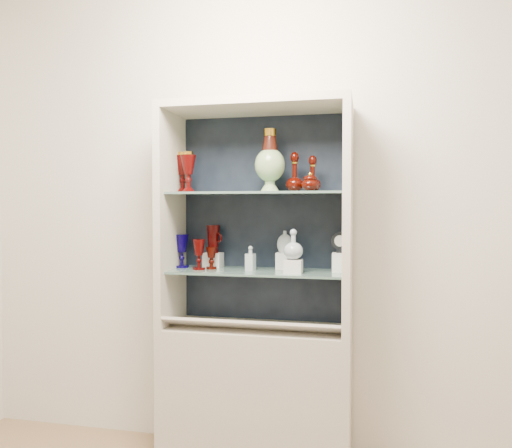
% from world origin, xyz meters
% --- Properties ---
extents(wall_back, '(3.50, 0.02, 2.80)m').
position_xyz_m(wall_back, '(0.00, 1.75, 1.40)').
color(wall_back, silver).
rests_on(wall_back, ground).
extents(cabinet_base, '(1.00, 0.40, 0.75)m').
position_xyz_m(cabinet_base, '(0.00, 1.53, 0.38)').
color(cabinet_base, beige).
rests_on(cabinet_base, ground).
extents(cabinet_back_panel, '(0.98, 0.02, 1.15)m').
position_xyz_m(cabinet_back_panel, '(0.00, 1.72, 1.32)').
color(cabinet_back_panel, black).
rests_on(cabinet_back_panel, cabinet_base).
extents(cabinet_side_left, '(0.04, 0.40, 1.15)m').
position_xyz_m(cabinet_side_left, '(-0.48, 1.53, 1.32)').
color(cabinet_side_left, beige).
rests_on(cabinet_side_left, cabinet_base).
extents(cabinet_side_right, '(0.04, 0.40, 1.15)m').
position_xyz_m(cabinet_side_right, '(0.48, 1.53, 1.32)').
color(cabinet_side_right, beige).
rests_on(cabinet_side_right, cabinet_base).
extents(cabinet_top_cap, '(1.00, 0.40, 0.04)m').
position_xyz_m(cabinet_top_cap, '(0.00, 1.53, 1.92)').
color(cabinet_top_cap, beige).
rests_on(cabinet_top_cap, cabinet_side_left).
extents(shelf_lower, '(0.92, 0.34, 0.01)m').
position_xyz_m(shelf_lower, '(0.00, 1.55, 1.04)').
color(shelf_lower, slate).
rests_on(shelf_lower, cabinet_side_left).
extents(shelf_upper, '(0.92, 0.34, 0.01)m').
position_xyz_m(shelf_upper, '(0.00, 1.55, 1.46)').
color(shelf_upper, slate).
rests_on(shelf_upper, cabinet_side_left).
extents(label_ledge, '(0.92, 0.17, 0.09)m').
position_xyz_m(label_ledge, '(0.00, 1.42, 0.78)').
color(label_ledge, beige).
rests_on(label_ledge, cabinet_base).
extents(label_card_0, '(0.10, 0.06, 0.03)m').
position_xyz_m(label_card_0, '(-0.28, 1.42, 0.80)').
color(label_card_0, white).
rests_on(label_card_0, label_ledge).
extents(label_card_1, '(0.10, 0.06, 0.03)m').
position_xyz_m(label_card_1, '(0.02, 1.42, 0.80)').
color(label_card_1, white).
rests_on(label_card_1, label_ledge).
extents(label_card_2, '(0.10, 0.06, 0.03)m').
position_xyz_m(label_card_2, '(0.32, 1.42, 0.80)').
color(label_card_2, white).
rests_on(label_card_2, label_ledge).
extents(pedestal_lamp_left, '(0.10, 0.10, 0.23)m').
position_xyz_m(pedestal_lamp_left, '(-0.44, 1.61, 1.58)').
color(pedestal_lamp_left, '#3F0403').
rests_on(pedestal_lamp_left, shelf_upper).
extents(pedestal_lamp_right, '(0.08, 0.08, 0.22)m').
position_xyz_m(pedestal_lamp_right, '(-0.37, 1.50, 1.58)').
color(pedestal_lamp_right, '#3F0403').
rests_on(pedestal_lamp_right, shelf_upper).
extents(enamel_urn, '(0.19, 0.19, 0.33)m').
position_xyz_m(enamel_urn, '(0.07, 1.55, 1.64)').
color(enamel_urn, '#094F2A').
rests_on(enamel_urn, shelf_upper).
extents(ruby_decanter_a, '(0.12, 0.12, 0.24)m').
position_xyz_m(ruby_decanter_a, '(0.20, 1.58, 1.59)').
color(ruby_decanter_a, '#380802').
rests_on(ruby_decanter_a, shelf_upper).
extents(ruby_decanter_b, '(0.10, 0.10, 0.20)m').
position_xyz_m(ruby_decanter_b, '(0.29, 1.58, 1.57)').
color(ruby_decanter_b, '#380802').
rests_on(ruby_decanter_b, shelf_upper).
extents(lidded_bowl, '(0.11, 0.11, 0.10)m').
position_xyz_m(lidded_bowl, '(0.29, 1.48, 1.52)').
color(lidded_bowl, '#380802').
rests_on(lidded_bowl, shelf_upper).
extents(cobalt_goblet, '(0.10, 0.10, 0.19)m').
position_xyz_m(cobalt_goblet, '(-0.44, 1.59, 1.14)').
color(cobalt_goblet, '#070046').
rests_on(cobalt_goblet, shelf_lower).
extents(ruby_goblet_tall, '(0.07, 0.07, 0.17)m').
position_xyz_m(ruby_goblet_tall, '(-0.32, 1.52, 1.13)').
color(ruby_goblet_tall, '#3F0403').
rests_on(ruby_goblet_tall, shelf_lower).
extents(ruby_goblet_small, '(0.07, 0.07, 0.12)m').
position_xyz_m(ruby_goblet_small, '(-0.26, 1.55, 1.11)').
color(ruby_goblet_small, '#380802').
rests_on(ruby_goblet_small, shelf_lower).
extents(riser_ruby_pitcher, '(0.10, 0.10, 0.08)m').
position_xyz_m(riser_ruby_pitcher, '(-0.27, 1.65, 1.09)').
color(riser_ruby_pitcher, silver).
rests_on(riser_ruby_pitcher, shelf_lower).
extents(ruby_pitcher, '(0.14, 0.12, 0.16)m').
position_xyz_m(ruby_pitcher, '(-0.27, 1.65, 1.21)').
color(ruby_pitcher, '#3F0403').
rests_on(ruby_pitcher, riser_ruby_pitcher).
extents(clear_square_bottle, '(0.05, 0.05, 0.13)m').
position_xyz_m(clear_square_bottle, '(-0.03, 1.55, 1.12)').
color(clear_square_bottle, '#9EAFB8').
rests_on(clear_square_bottle, shelf_lower).
extents(riser_flat_flask, '(0.09, 0.09, 0.09)m').
position_xyz_m(riser_flat_flask, '(0.14, 1.64, 1.09)').
color(riser_flat_flask, silver).
rests_on(riser_flat_flask, shelf_lower).
extents(flat_flask, '(0.09, 0.04, 0.12)m').
position_xyz_m(flat_flask, '(0.14, 1.64, 1.20)').
color(flat_flask, '#A8B7BD').
rests_on(flat_flask, riser_flat_flask).
extents(riser_clear_round_decanter, '(0.09, 0.09, 0.07)m').
position_xyz_m(riser_clear_round_decanter, '(0.21, 1.48, 1.08)').
color(riser_clear_round_decanter, silver).
rests_on(riser_clear_round_decanter, shelf_lower).
extents(clear_round_decanter, '(0.10, 0.10, 0.15)m').
position_xyz_m(clear_round_decanter, '(0.21, 1.48, 1.19)').
color(clear_round_decanter, '#9EAFB8').
rests_on(clear_round_decanter, riser_clear_round_decanter).
extents(riser_cameo_medallion, '(0.08, 0.08, 0.10)m').
position_xyz_m(riser_cameo_medallion, '(0.44, 1.59, 1.10)').
color(riser_cameo_medallion, silver).
rests_on(riser_cameo_medallion, shelf_lower).
extents(cameo_medallion, '(0.10, 0.05, 0.12)m').
position_xyz_m(cameo_medallion, '(0.44, 1.59, 1.21)').
color(cameo_medallion, black).
rests_on(cameo_medallion, riser_cameo_medallion).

